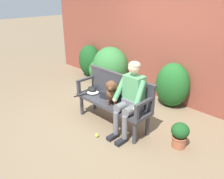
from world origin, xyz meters
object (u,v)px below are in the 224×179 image
object	(u,v)px
dog_on_bench	(112,91)
garden_bench	(112,105)
person_seated	(131,96)
tennis_racket	(92,93)
baseball_glove	(92,89)
tennis_ball	(97,135)
sports_bag	(108,94)
potted_plant	(180,134)

from	to	relation	value
dog_on_bench	garden_bench	bearing A→B (deg)	139.37
person_seated	tennis_racket	bearing A→B (deg)	-179.93
baseball_glove	tennis_ball	distance (m)	1.09
sports_bag	tennis_ball	size ratio (longest dim) A/B	4.24
tennis_racket	potted_plant	xyz separation A→B (m)	(1.87, 0.28, -0.24)
tennis_racket	baseball_glove	distance (m)	0.12
person_seated	potted_plant	xyz separation A→B (m)	(0.84, 0.28, -0.50)
potted_plant	person_seated	bearing A→B (deg)	-161.50
tennis_racket	tennis_ball	xyz separation A→B (m)	(0.71, -0.50, -0.45)
person_seated	baseball_glove	world-z (taller)	person_seated
sports_bag	tennis_ball	xyz separation A→B (m)	(0.30, -0.58, -0.51)
baseball_glove	dog_on_bench	bearing A→B (deg)	14.70
tennis_racket	tennis_ball	distance (m)	0.97
baseball_glove	tennis_ball	bearing A→B (deg)	-11.91
person_seated	dog_on_bench	size ratio (longest dim) A/B	2.70
person_seated	baseball_glove	size ratio (longest dim) A/B	6.12
tennis_ball	potted_plant	bearing A→B (deg)	33.61
dog_on_bench	potted_plant	distance (m)	1.36
baseball_glove	tennis_ball	xyz separation A→B (m)	(0.79, -0.57, -0.49)
tennis_racket	baseball_glove	world-z (taller)	baseball_glove
sports_bag	tennis_racket	bearing A→B (deg)	-168.28
garden_bench	tennis_racket	world-z (taller)	tennis_racket
dog_on_bench	sports_bag	xyz separation A→B (m)	(-0.24, 0.13, -0.18)
baseball_glove	tennis_ball	size ratio (longest dim) A/B	3.33
garden_bench	dog_on_bench	distance (m)	0.33
baseball_glove	potted_plant	size ratio (longest dim) A/B	0.50
sports_bag	potted_plant	xyz separation A→B (m)	(1.47, 0.20, -0.30)
potted_plant	sports_bag	bearing A→B (deg)	-172.38
dog_on_bench	tennis_ball	size ratio (longest dim) A/B	7.57
garden_bench	person_seated	world-z (taller)	person_seated
person_seated	tennis_racket	world-z (taller)	person_seated
garden_bench	tennis_ball	world-z (taller)	garden_bench
person_seated	baseball_glove	distance (m)	1.14
tennis_ball	baseball_glove	bearing A→B (deg)	143.99
sports_bag	potted_plant	size ratio (longest dim) A/B	0.63
baseball_glove	potted_plant	distance (m)	1.98
tennis_racket	tennis_ball	bearing A→B (deg)	-35.07
tennis_racket	tennis_ball	size ratio (longest dim) A/B	8.80
person_seated	tennis_racket	distance (m)	1.07
garden_bench	person_seated	distance (m)	0.57
potted_plant	tennis_ball	bearing A→B (deg)	-146.39
person_seated	garden_bench	bearing A→B (deg)	178.70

